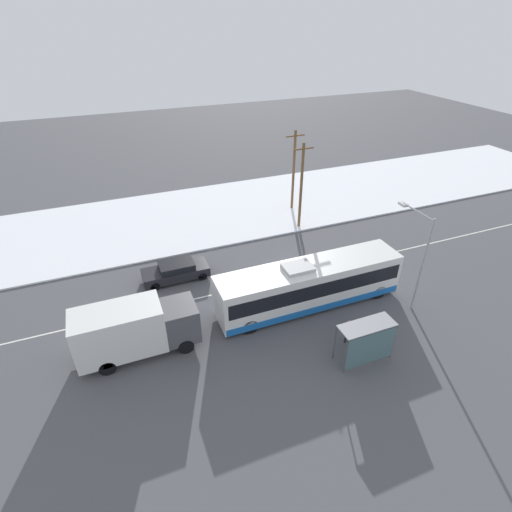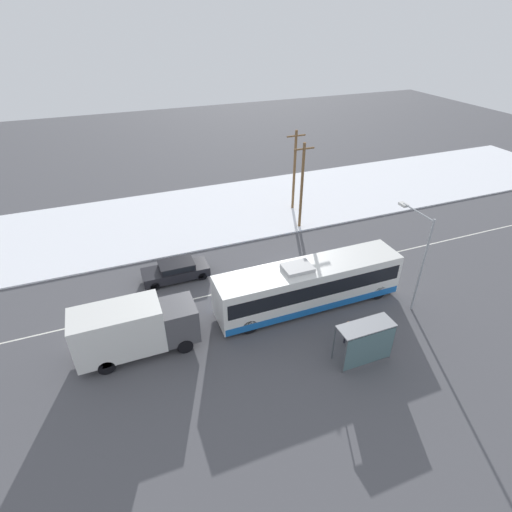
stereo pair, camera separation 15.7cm
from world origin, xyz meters
TOP-DOWN VIEW (x-y plane):
  - ground_plane at (0.00, 0.00)m, footprint 120.00×120.00m
  - snow_lot at (0.00, 12.35)m, footprint 80.00×12.91m
  - lane_marking_center at (0.00, 0.00)m, footprint 60.00×0.12m
  - city_bus at (-0.75, -3.29)m, footprint 12.26×2.57m
  - box_truck at (-11.75, -3.57)m, footprint 6.62×2.30m
  - sedan_car at (-8.19, 2.78)m, footprint 4.67×1.80m
  - pedestrian_at_stop at (-0.29, -7.26)m, footprint 0.57×0.25m
  - bus_shelter at (-0.19, -8.90)m, footprint 3.13×1.20m
  - streetlamp at (5.33, -5.53)m, footprint 0.36×3.00m
  - utility_pole_roadside at (3.66, 6.71)m, footprint 1.80×0.24m
  - utility_pole_snowlot at (4.77, 10.40)m, footprint 1.80×0.24m

SIDE VIEW (x-z plane):
  - ground_plane at x=0.00m, z-range 0.00..0.00m
  - lane_marking_center at x=0.00m, z-range 0.00..0.00m
  - snow_lot at x=0.00m, z-range 0.00..0.12m
  - sedan_car at x=-8.19m, z-range 0.07..1.45m
  - pedestrian_at_stop at x=-0.29m, z-range 0.18..1.76m
  - city_bus at x=-0.75m, z-range -0.04..3.21m
  - bus_shelter at x=-0.19m, z-range 0.48..2.88m
  - box_truck at x=-11.75m, z-range 0.15..3.38m
  - utility_pole_snowlot at x=4.77m, z-range 0.18..7.75m
  - utility_pole_roadside at x=3.66m, z-range 0.18..7.76m
  - streetlamp at x=5.33m, z-range 0.98..7.51m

